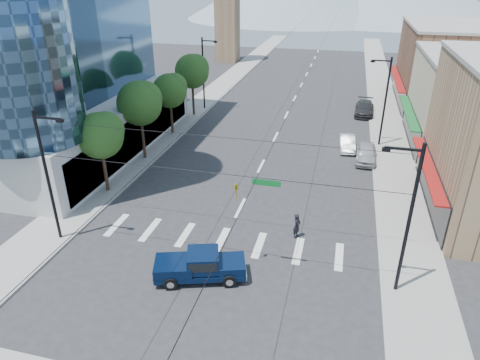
{
  "coord_description": "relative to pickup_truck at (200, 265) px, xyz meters",
  "views": [
    {
      "loc": [
        6.85,
        -21.56,
        16.4
      ],
      "look_at": [
        0.28,
        4.79,
        3.0
      ],
      "focal_mm": 32.0,
      "sensor_mm": 36.0,
      "label": 1
    }
  ],
  "objects": [
    {
      "name": "sidewalk_left",
      "position": [
        -11.7,
        42.6,
        -0.87
      ],
      "size": [
        4.0,
        120.0,
        0.15
      ],
      "primitive_type": "cube",
      "color": "gray",
      "rests_on": "ground"
    },
    {
      "name": "pedestrian",
      "position": [
        4.96,
        5.69,
        -0.05
      ],
      "size": [
        0.62,
        0.76,
        1.79
      ],
      "primitive_type": "imported",
      "rotation": [
        0.0,
        0.0,
        1.23
      ],
      "color": "black",
      "rests_on": "ground"
    },
    {
      "name": "lamp_pole_nw",
      "position": [
        -10.36,
        32.6,
        4.0
      ],
      "size": [
        2.0,
        0.25,
        9.0
      ],
      "color": "black",
      "rests_on": "ground"
    },
    {
      "name": "sidewalk_right",
      "position": [
        12.3,
        42.6,
        -0.87
      ],
      "size": [
        4.0,
        120.0,
        0.15
      ],
      "primitive_type": "cube",
      "color": "gray",
      "rests_on": "ground"
    },
    {
      "name": "tree_midnear",
      "position": [
        -10.77,
        15.7,
        4.65
      ],
      "size": [
        4.09,
        4.09,
        7.52
      ],
      "color": "black",
      "rests_on": "ground"
    },
    {
      "name": "parked_car_near",
      "position": [
        9.7,
        20.17,
        -0.15
      ],
      "size": [
        1.99,
        4.72,
        1.59
      ],
      "primitive_type": "imported",
      "rotation": [
        0.0,
        0.0,
        -0.02
      ],
      "color": "#BCBCC1",
      "rests_on": "ground"
    },
    {
      "name": "signal_rig",
      "position": [
        0.49,
        1.6,
        3.7
      ],
      "size": [
        21.8,
        0.2,
        9.0
      ],
      "color": "black",
      "rests_on": "ground"
    },
    {
      "name": "pickup_truck",
      "position": [
        0.0,
        0.0,
        0.0
      ],
      "size": [
        5.66,
        3.41,
        1.81
      ],
      "rotation": [
        0.0,
        0.0,
        0.31
      ],
      "color": "#071634",
      "rests_on": "ground"
    },
    {
      "name": "lamp_pole_ne",
      "position": [
        10.97,
        24.6,
        4.0
      ],
      "size": [
        2.0,
        0.25,
        9.0
      ],
      "color": "black",
      "rests_on": "ground"
    },
    {
      "name": "parked_car_far",
      "position": [
        9.7,
        35.21,
        -0.14
      ],
      "size": [
        2.48,
        5.61,
        1.6
      ],
      "primitive_type": "imported",
      "rotation": [
        0.0,
        0.0,
        -0.04
      ],
      "color": "#2D2D2F",
      "rests_on": "ground"
    },
    {
      "name": "parked_car_mid",
      "position": [
        7.9,
        22.78,
        -0.27
      ],
      "size": [
        1.78,
        4.23,
        1.36
      ],
      "primitive_type": "imported",
      "rotation": [
        0.0,
        0.0,
        0.08
      ],
      "color": "white",
      "rests_on": "ground"
    },
    {
      "name": "tree_far",
      "position": [
        -10.77,
        29.7,
        4.65
      ],
      "size": [
        4.09,
        4.09,
        7.52
      ],
      "color": "black",
      "rests_on": "ground"
    },
    {
      "name": "clock_tower",
      "position": [
        -16.2,
        64.6,
        9.7
      ],
      "size": [
        4.8,
        4.8,
        20.4
      ],
      "color": "#8C6B4C",
      "rests_on": "ground"
    },
    {
      "name": "shop_far",
      "position": [
        20.3,
        42.6,
        4.06
      ],
      "size": [
        12.0,
        18.0,
        10.0
      ],
      "primitive_type": "cube",
      "color": "brown",
      "rests_on": "ground"
    },
    {
      "name": "tree_near",
      "position": [
        -10.77,
        8.7,
        4.05
      ],
      "size": [
        3.65,
        3.64,
        6.71
      ],
      "color": "black",
      "rests_on": "ground"
    },
    {
      "name": "tree_midfar",
      "position": [
        -10.77,
        22.7,
        4.05
      ],
      "size": [
        3.65,
        3.64,
        6.71
      ],
      "color": "black",
      "rests_on": "ground"
    },
    {
      "name": "ground",
      "position": [
        0.3,
        2.6,
        -0.94
      ],
      "size": [
        160.0,
        160.0,
        0.0
      ],
      "primitive_type": "plane",
      "color": "#28282B",
      "rests_on": "ground"
    }
  ]
}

